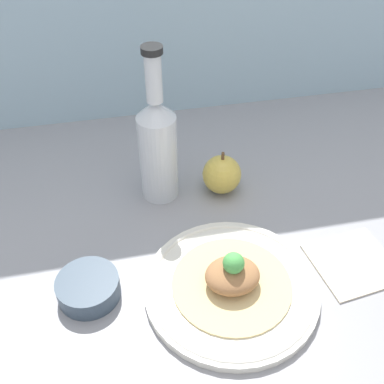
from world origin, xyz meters
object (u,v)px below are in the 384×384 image
(cider_bottle, at_px, (158,145))
(dipping_bowl, at_px, (88,288))
(plate, at_px, (231,287))
(plated_food, at_px, (232,277))
(apple, at_px, (222,174))

(cider_bottle, xyz_separation_m, dipping_bowl, (-0.15, -0.23, -0.10))
(plate, height_order, plated_food, plated_food)
(cider_bottle, height_order, apple, cider_bottle)
(plate, distance_m, dipping_bowl, 0.24)
(plate, height_order, cider_bottle, cider_bottle)
(dipping_bowl, bearing_deg, plated_food, -9.71)
(dipping_bowl, bearing_deg, plate, -9.71)
(plated_food, height_order, dipping_bowl, plated_food)
(plated_food, relative_size, apple, 2.10)
(plate, bearing_deg, plated_food, 0.00)
(apple, bearing_deg, plate, -100.77)
(dipping_bowl, bearing_deg, cider_bottle, 55.95)
(plate, xyz_separation_m, apple, (0.05, 0.25, 0.03))
(plated_food, relative_size, dipping_bowl, 1.93)
(cider_bottle, distance_m, dipping_bowl, 0.29)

